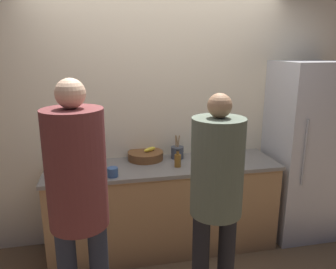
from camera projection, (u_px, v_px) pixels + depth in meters
ground_plane at (171, 267)px, 3.06m from camera, size 14.00×14.00×0.00m
wall_back at (157, 116)px, 3.36m from camera, size 5.20×0.06×2.60m
counter at (164, 206)px, 3.28m from camera, size 2.23×0.65×0.89m
refrigerator at (302, 151)px, 3.44m from camera, size 0.64×0.63×1.86m
person_left at (78, 191)px, 2.07m from camera, size 0.38×0.38×1.81m
person_center at (216, 186)px, 2.34m from camera, size 0.38×0.38×1.69m
fruit_bowl at (146, 155)px, 3.29m from camera, size 0.35×0.35×0.12m
utensil_crock at (177, 152)px, 3.32m from camera, size 0.13×0.13×0.24m
bottle_dark at (215, 146)px, 3.44m from camera, size 0.07×0.07×0.22m
bottle_red at (100, 158)px, 3.13m from camera, size 0.06×0.06×0.18m
bottle_amber at (178, 160)px, 3.08m from camera, size 0.06×0.06×0.17m
cup_blue at (113, 172)px, 2.84m from camera, size 0.09×0.09×0.08m
potted_plant at (74, 150)px, 3.15m from camera, size 0.18×0.18×0.26m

